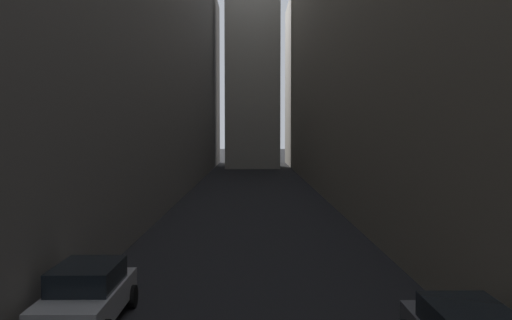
% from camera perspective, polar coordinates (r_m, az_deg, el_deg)
% --- Properties ---
extents(ground_plane, '(264.00, 264.00, 0.00)m').
position_cam_1_polar(ground_plane, '(37.24, -0.30, -4.96)').
color(ground_plane, black).
extents(building_block_left, '(15.22, 108.00, 25.81)m').
position_cam_1_polar(building_block_left, '(41.76, -19.15, 13.52)').
color(building_block_left, slate).
rests_on(building_block_left, ground).
extents(building_block_right, '(13.98, 108.00, 25.04)m').
position_cam_1_polar(building_block_right, '(41.54, 17.66, 13.06)').
color(building_block_right, '#756B5B').
rests_on(building_block_right, ground).
extents(parked_car_left_far, '(1.94, 4.32, 1.61)m').
position_cam_1_polar(parked_car_left_far, '(15.50, -17.09, -13.14)').
color(parked_car_left_far, '#B7B7BC').
rests_on(parked_car_left_far, ground).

